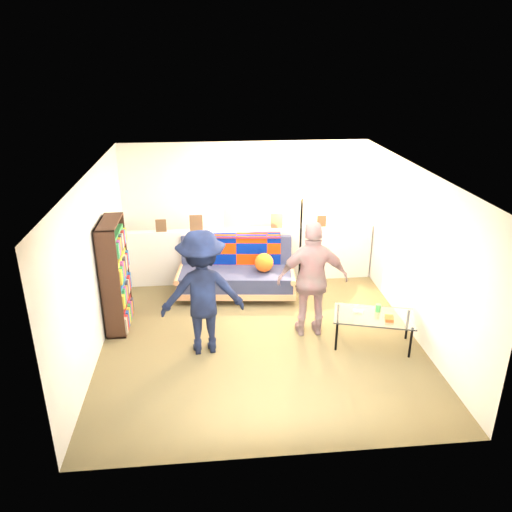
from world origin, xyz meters
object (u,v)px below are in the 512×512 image
(bookshelf, at_px, (115,279))
(floor_lamp, at_px, (301,221))
(person_left, at_px, (202,293))
(person_right, at_px, (313,279))
(coffee_table, at_px, (374,317))
(futon_sofa, at_px, (237,272))

(bookshelf, bearing_deg, floor_lamp, 21.61)
(person_left, xyz_separation_m, person_right, (1.56, 0.29, -0.01))
(floor_lamp, height_order, person_left, person_left)
(coffee_table, bearing_deg, person_left, 177.34)
(bookshelf, distance_m, person_left, 1.51)
(coffee_table, height_order, floor_lamp, floor_lamp)
(bookshelf, bearing_deg, person_left, -31.95)
(person_left, bearing_deg, floor_lamp, -135.63)
(futon_sofa, relative_size, floor_lamp, 1.25)
(floor_lamp, bearing_deg, coffee_table, -71.76)
(futon_sofa, distance_m, floor_lamp, 1.39)
(person_right, bearing_deg, bookshelf, -8.44)
(person_left, height_order, person_right, person_left)
(bookshelf, relative_size, coffee_table, 1.36)
(futon_sofa, bearing_deg, floor_lamp, 13.20)
(futon_sofa, relative_size, bookshelf, 1.25)
(person_left, bearing_deg, futon_sofa, -113.46)
(person_left, bearing_deg, person_right, -174.45)
(futon_sofa, height_order, bookshelf, bookshelf)
(floor_lamp, distance_m, person_right, 1.71)
(coffee_table, distance_m, floor_lamp, 2.32)
(coffee_table, relative_size, person_right, 0.71)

